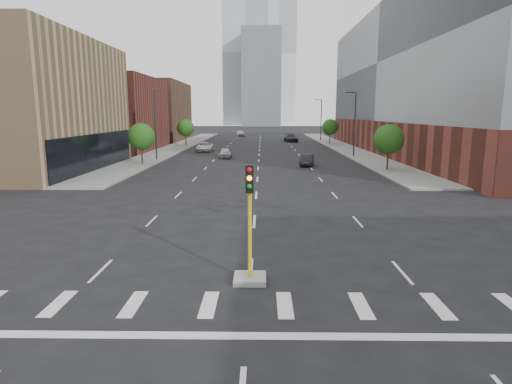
{
  "coord_description": "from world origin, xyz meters",
  "views": [
    {
      "loc": [
        0.44,
        -6.13,
        6.22
      ],
      "look_at": [
        0.16,
        13.86,
        2.5
      ],
      "focal_mm": 30.0,
      "sensor_mm": 36.0,
      "label": 1
    }
  ],
  "objects_px": {
    "car_far_left": "(205,147)",
    "car_deep_right": "(291,138)",
    "median_traffic_signal": "(250,257)",
    "car_distant": "(240,133)",
    "car_mid_right": "(307,160)",
    "car_near_left": "(225,153)"
  },
  "relations": [
    {
      "from": "median_traffic_signal",
      "to": "car_deep_right",
      "type": "height_order",
      "value": "median_traffic_signal"
    },
    {
      "from": "median_traffic_signal",
      "to": "car_far_left",
      "type": "distance_m",
      "value": 55.37
    },
    {
      "from": "median_traffic_signal",
      "to": "car_near_left",
      "type": "bearing_deg",
      "value": 96.03
    },
    {
      "from": "median_traffic_signal",
      "to": "car_far_left",
      "type": "xyz_separation_m",
      "value": [
        -8.92,
        54.64,
        -0.24
      ]
    },
    {
      "from": "median_traffic_signal",
      "to": "car_distant",
      "type": "bearing_deg",
      "value": 93.08
    },
    {
      "from": "car_far_left",
      "to": "car_deep_right",
      "type": "relative_size",
      "value": 0.9
    },
    {
      "from": "car_near_left",
      "to": "car_deep_right",
      "type": "distance_m",
      "value": 35.67
    },
    {
      "from": "car_mid_right",
      "to": "car_far_left",
      "type": "xyz_separation_m",
      "value": [
        -14.7,
        19.11,
        0.05
      ]
    },
    {
      "from": "car_far_left",
      "to": "car_distant",
      "type": "xyz_separation_m",
      "value": [
        3.51,
        45.8,
        0.06
      ]
    },
    {
      "from": "car_far_left",
      "to": "car_deep_right",
      "type": "height_order",
      "value": "car_deep_right"
    },
    {
      "from": "car_distant",
      "to": "car_far_left",
      "type": "bearing_deg",
      "value": -104.31
    },
    {
      "from": "car_far_left",
      "to": "car_mid_right",
      "type": "bearing_deg",
      "value": -54.25
    },
    {
      "from": "car_near_left",
      "to": "car_deep_right",
      "type": "height_order",
      "value": "car_deep_right"
    },
    {
      "from": "car_near_left",
      "to": "car_far_left",
      "type": "bearing_deg",
      "value": 111.0
    },
    {
      "from": "median_traffic_signal",
      "to": "car_far_left",
      "type": "bearing_deg",
      "value": 99.27
    },
    {
      "from": "car_near_left",
      "to": "car_deep_right",
      "type": "relative_size",
      "value": 0.69
    },
    {
      "from": "car_mid_right",
      "to": "car_deep_right",
      "type": "relative_size",
      "value": 0.7
    },
    {
      "from": "car_far_left",
      "to": "car_deep_right",
      "type": "xyz_separation_m",
      "value": [
        15.6,
        23.65,
        0.12
      ]
    },
    {
      "from": "median_traffic_signal",
      "to": "car_far_left",
      "type": "height_order",
      "value": "median_traffic_signal"
    },
    {
      "from": "car_deep_right",
      "to": "car_distant",
      "type": "relative_size",
      "value": 1.27
    },
    {
      "from": "car_far_left",
      "to": "car_deep_right",
      "type": "bearing_deg",
      "value": 54.76
    },
    {
      "from": "car_mid_right",
      "to": "median_traffic_signal",
      "type": "bearing_deg",
      "value": -89.35
    }
  ]
}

